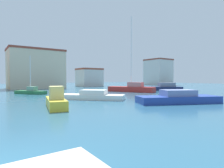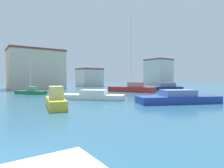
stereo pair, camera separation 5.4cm
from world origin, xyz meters
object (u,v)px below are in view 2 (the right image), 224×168
Objects in this scene: sailboat_red_far_left at (132,88)px; motorboat_yellow_center_channel at (56,100)px; sailboat_green_distant_north at (31,91)px; motorboat_blue_inner_mooring at (178,98)px; motorboat_navy_distant_east at (163,88)px; motorboat_white_outer_mooring at (90,96)px.

sailboat_red_far_left is 2.58× the size of motorboat_yellow_center_channel.
sailboat_green_distant_north reaches higher than motorboat_yellow_center_channel.
sailboat_red_far_left is 20.85m from motorboat_yellow_center_channel.
motorboat_blue_inner_mooring is 1.60× the size of motorboat_yellow_center_channel.
sailboat_red_far_left reaches higher than motorboat_navy_distant_east.
motorboat_white_outer_mooring is (4.18, -12.44, -0.01)m from sailboat_green_distant_north.
sailboat_red_far_left reaches higher than motorboat_white_outer_mooring.
motorboat_blue_inner_mooring is (-6.64, -14.86, -0.20)m from sailboat_red_far_left.
motorboat_white_outer_mooring is 1.41× the size of motorboat_yellow_center_channel.
motorboat_navy_distant_east is 20.98m from motorboat_blue_inner_mooring.
motorboat_blue_inner_mooring is (9.97, -20.51, 0.07)m from sailboat_green_distant_north.
motorboat_navy_distant_east is (25.00, -5.87, 0.14)m from sailboat_green_distant_north.
sailboat_red_far_left is 1.62× the size of motorboat_blue_inner_mooring.
sailboat_green_distant_north is 25.68m from motorboat_navy_distant_east.
sailboat_green_distant_north is 1.14× the size of motorboat_yellow_center_channel.
motorboat_white_outer_mooring is at bearing -71.41° from sailboat_green_distant_north.
motorboat_navy_distant_east is at bearing 17.53° from motorboat_white_outer_mooring.
motorboat_navy_distant_east is 0.98× the size of motorboat_blue_inner_mooring.
motorboat_blue_inner_mooring is (5.79, -8.07, 0.08)m from motorboat_white_outer_mooring.
sailboat_green_distant_north reaches higher than motorboat_blue_inner_mooring.
sailboat_red_far_left is at bearing 28.66° from motorboat_white_outer_mooring.
sailboat_green_distant_north is at bearing 166.80° from motorboat_navy_distant_east.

